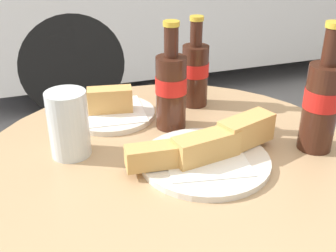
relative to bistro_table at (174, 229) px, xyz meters
The scene contains 7 objects.
bistro_table is the anchor object (origin of this frame).
cola_bottle_left 0.37m from the bistro_table, 59.33° to the left, with size 0.06×0.06×0.22m.
cola_bottle_right 0.30m from the bistro_table, 73.51° to the left, with size 0.07×0.07×0.23m.
cola_bottle_center 0.39m from the bistro_table, 11.21° to the right, with size 0.07×0.07×0.25m.
drinking_glass 0.31m from the bistro_table, 156.42° to the left, with size 0.08×0.08×0.13m.
lunch_plate_near 0.21m from the bistro_table, 31.88° to the right, with size 0.31×0.25×0.07m.
lunch_plate_far 0.30m from the bistro_table, 108.86° to the left, with size 0.20×0.20×0.07m.
Camera 1 is at (-0.24, -0.65, 1.14)m, focal length 45.00 mm.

